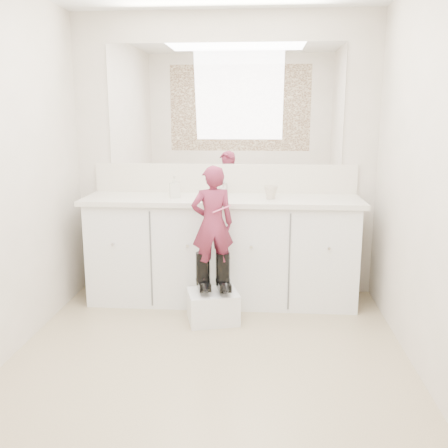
{
  "coord_description": "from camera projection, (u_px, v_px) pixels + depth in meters",
  "views": [
    {
      "loc": [
        0.32,
        -2.83,
        1.55
      ],
      "look_at": [
        0.05,
        0.74,
        0.77
      ],
      "focal_mm": 40.0,
      "sensor_mm": 36.0,
      "label": 1
    }
  ],
  "objects": [
    {
      "name": "floor",
      "position": [
        207.0,
        369.0,
        3.11
      ],
      "size": [
        3.0,
        3.0,
        0.0
      ],
      "primitive_type": "plane",
      "color": "#937B60",
      "rests_on": "ground"
    },
    {
      "name": "wall_back",
      "position": [
        225.0,
        157.0,
        4.32
      ],
      "size": [
        2.6,
        0.0,
        2.6
      ],
      "primitive_type": "plane",
      "rotation": [
        1.57,
        0.0,
        0.0
      ],
      "color": "#BFB5A3",
      "rests_on": "floor"
    },
    {
      "name": "wall_front",
      "position": [
        145.0,
        244.0,
        1.4
      ],
      "size": [
        2.6,
        0.0,
        2.6
      ],
      "primitive_type": "plane",
      "rotation": [
        -1.57,
        0.0,
        0.0
      ],
      "color": "#BFB5A3",
      "rests_on": "floor"
    },
    {
      "name": "wall_right",
      "position": [
        438.0,
        180.0,
        2.76
      ],
      "size": [
        0.0,
        3.0,
        3.0
      ],
      "primitive_type": "plane",
      "rotation": [
        1.57,
        0.0,
        -1.57
      ],
      "color": "#BFB5A3",
      "rests_on": "floor"
    },
    {
      "name": "vanity_cabinet",
      "position": [
        222.0,
        252.0,
        4.22
      ],
      "size": [
        2.2,
        0.55,
        0.85
      ],
      "primitive_type": "cube",
      "color": "silver",
      "rests_on": "floor"
    },
    {
      "name": "countertop",
      "position": [
        222.0,
        200.0,
        4.11
      ],
      "size": [
        2.28,
        0.58,
        0.04
      ],
      "primitive_type": "cube",
      "color": "beige",
      "rests_on": "vanity_cabinet"
    },
    {
      "name": "backsplash",
      "position": [
        224.0,
        178.0,
        4.34
      ],
      "size": [
        2.28,
        0.03,
        0.25
      ],
      "primitive_type": "cube",
      "color": "beige",
      "rests_on": "countertop"
    },
    {
      "name": "mirror",
      "position": [
        225.0,
        105.0,
        4.21
      ],
      "size": [
        2.0,
        0.02,
        1.0
      ],
      "primitive_type": "cube",
      "color": "white",
      "rests_on": "wall_back"
    },
    {
      "name": "dot_panel",
      "position": [
        140.0,
        77.0,
        1.31
      ],
      "size": [
        2.0,
        0.01,
        1.2
      ],
      "primitive_type": "cube",
      "color": "#472819",
      "rests_on": "wall_front"
    },
    {
      "name": "faucet",
      "position": [
        224.0,
        189.0,
        4.25
      ],
      "size": [
        0.08,
        0.08,
        0.1
      ],
      "primitive_type": "cylinder",
      "color": "silver",
      "rests_on": "countertop"
    },
    {
      "name": "cup",
      "position": [
        271.0,
        192.0,
        4.03
      ],
      "size": [
        0.15,
        0.15,
        0.11
      ],
      "primitive_type": "imported",
      "rotation": [
        0.0,
        0.0,
        -0.38
      ],
      "color": "#C0B199",
      "rests_on": "countertop"
    },
    {
      "name": "soap_bottle",
      "position": [
        175.0,
        187.0,
        4.09
      ],
      "size": [
        0.1,
        0.1,
        0.18
      ],
      "primitive_type": "imported",
      "rotation": [
        0.0,
        0.0,
        0.29
      ],
      "color": "beige",
      "rests_on": "countertop"
    },
    {
      "name": "step_stool",
      "position": [
        213.0,
        306.0,
        3.82
      ],
      "size": [
        0.44,
        0.39,
        0.24
      ],
      "primitive_type": "cube",
      "rotation": [
        0.0,
        0.0,
        0.26
      ],
      "color": "silver",
      "rests_on": "floor"
    },
    {
      "name": "boot_left",
      "position": [
        203.0,
        272.0,
        3.77
      ],
      "size": [
        0.16,
        0.23,
        0.31
      ],
      "primitive_type": null,
      "rotation": [
        0.0,
        0.0,
        0.26
      ],
      "color": "black",
      "rests_on": "step_stool"
    },
    {
      "name": "boot_right",
      "position": [
        223.0,
        273.0,
        3.76
      ],
      "size": [
        0.16,
        0.23,
        0.31
      ],
      "primitive_type": null,
      "rotation": [
        0.0,
        0.0,
        0.26
      ],
      "color": "black",
      "rests_on": "step_stool"
    },
    {
      "name": "toddler",
      "position": [
        213.0,
        224.0,
        3.68
      ],
      "size": [
        0.36,
        0.28,
        0.86
      ],
      "primitive_type": "imported",
      "rotation": [
        0.0,
        0.0,
        3.4
      ],
      "color": "#AC355E",
      "rests_on": "step_stool"
    },
    {
      "name": "toothbrush",
      "position": [
        222.0,
        209.0,
        3.62
      ],
      "size": [
        0.13,
        0.05,
        0.06
      ],
      "primitive_type": "cylinder",
      "rotation": [
        0.0,
        1.22,
        0.26
      ],
      "color": "#E15785",
      "rests_on": "toddler"
    }
  ]
}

